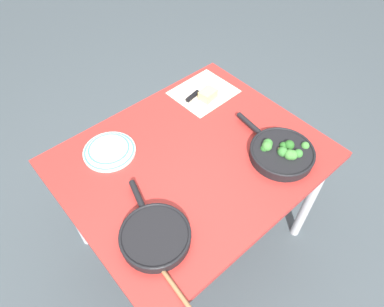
# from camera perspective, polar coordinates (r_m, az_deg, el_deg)

# --- Properties ---
(ground_plane) EXTENTS (14.00, 14.00, 0.00)m
(ground_plane) POSITION_cam_1_polar(r_m,az_deg,el_deg) (2.07, 0.00, -13.59)
(ground_plane) COLOR #424C51
(dining_table_red) EXTENTS (1.07, 0.88, 0.73)m
(dining_table_red) POSITION_cam_1_polar(r_m,az_deg,el_deg) (1.53, 0.00, -2.62)
(dining_table_red) COLOR #B72D28
(dining_table_red) RESTS_ON ground_plane
(skillet_broccoli) EXTENTS (0.27, 0.42, 0.07)m
(skillet_broccoli) POSITION_cam_1_polar(r_m,az_deg,el_deg) (1.49, 14.66, 0.26)
(skillet_broccoli) COLOR black
(skillet_broccoli) RESTS_ON dining_table_red
(skillet_eggs) EXTENTS (0.25, 0.38, 0.04)m
(skillet_eggs) POSITION_cam_1_polar(r_m,az_deg,el_deg) (1.23, -6.19, -13.46)
(skillet_eggs) COLOR black
(skillet_eggs) RESTS_ON dining_table_red
(wooden_spoon) EXTENTS (0.05, 0.41, 0.02)m
(wooden_spoon) POSITION_cam_1_polar(r_m,az_deg,el_deg) (1.19, -4.21, -19.72)
(wooden_spoon) COLOR #996B42
(wooden_spoon) RESTS_ON dining_table_red
(parchment_sheet) EXTENTS (0.30, 0.26, 0.00)m
(parchment_sheet) POSITION_cam_1_polar(r_m,az_deg,el_deg) (1.76, 1.94, 10.19)
(parchment_sheet) COLOR beige
(parchment_sheet) RESTS_ON dining_table_red
(grater_knife) EXTENTS (0.23, 0.07, 0.02)m
(grater_knife) POSITION_cam_1_polar(r_m,az_deg,el_deg) (1.75, 0.91, 10.12)
(grater_knife) COLOR silver
(grater_knife) RESTS_ON dining_table_red
(cheese_block) EXTENTS (0.09, 0.07, 0.05)m
(cheese_block) POSITION_cam_1_polar(r_m,az_deg,el_deg) (1.71, 2.67, 9.75)
(cheese_block) COLOR #EFD67A
(cheese_block) RESTS_ON dining_table_red
(dinner_plate_stack) EXTENTS (0.23, 0.23, 0.03)m
(dinner_plate_stack) POSITION_cam_1_polar(r_m,az_deg,el_deg) (1.51, -13.63, 0.54)
(dinner_plate_stack) COLOR white
(dinner_plate_stack) RESTS_ON dining_table_red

